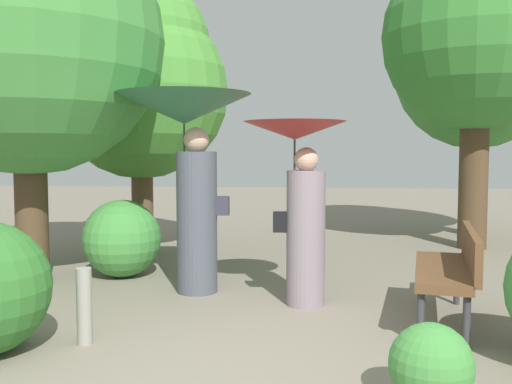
% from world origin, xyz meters
% --- Properties ---
extents(ground_plane, '(40.00, 40.00, 0.00)m').
position_xyz_m(ground_plane, '(0.00, 0.00, 0.00)').
color(ground_plane, gray).
extents(person_left, '(1.43, 1.43, 2.12)m').
position_xyz_m(person_left, '(-0.67, 2.24, 1.60)').
color(person_left, '#474C56').
rests_on(person_left, ground).
extents(person_right, '(1.00, 1.00, 1.80)m').
position_xyz_m(person_right, '(0.53, 1.84, 1.18)').
color(person_right, gray).
rests_on(person_right, ground).
extents(park_bench, '(0.75, 1.56, 0.83)m').
position_xyz_m(park_bench, '(1.87, 1.37, 0.51)').
color(park_bench, '#38383D').
rests_on(park_bench, ground).
extents(tree_near_left, '(2.56, 2.56, 4.05)m').
position_xyz_m(tree_near_left, '(-1.88, 4.51, 2.59)').
color(tree_near_left, brown).
rests_on(tree_near_left, ground).
extents(tree_near_right, '(2.92, 2.92, 4.99)m').
position_xyz_m(tree_near_right, '(3.51, 6.90, 3.27)').
color(tree_near_right, brown).
rests_on(tree_near_right, ground).
extents(tree_mid_left, '(3.12, 3.12, 4.79)m').
position_xyz_m(tree_mid_left, '(-2.62, 2.59, 3.03)').
color(tree_mid_left, '#4C3823').
rests_on(tree_mid_left, ground).
extents(tree_mid_right, '(2.87, 2.87, 5.28)m').
position_xyz_m(tree_mid_right, '(3.11, 5.41, 3.52)').
color(tree_mid_right, '#4C3823').
rests_on(tree_mid_right, ground).
extents(bush_behind_bench, '(0.93, 0.93, 0.93)m').
position_xyz_m(bush_behind_bench, '(-1.64, 2.88, 0.47)').
color(bush_behind_bench, '#428C3D').
rests_on(bush_behind_bench, ground).
extents(bush_far_side, '(0.50, 0.50, 0.50)m').
position_xyz_m(bush_far_side, '(1.36, -0.36, 0.25)').
color(bush_far_side, '#428C3D').
rests_on(bush_far_side, ground).
extents(path_marker_post, '(0.12, 0.12, 0.60)m').
position_xyz_m(path_marker_post, '(-1.12, 0.50, 0.30)').
color(path_marker_post, gray).
rests_on(path_marker_post, ground).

